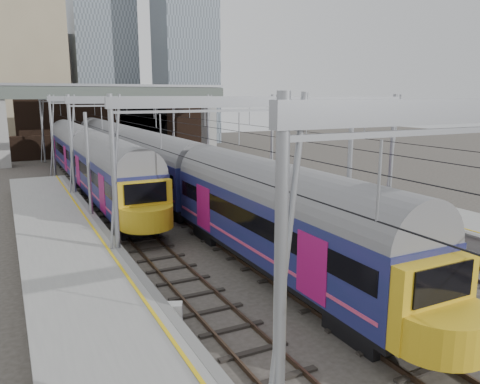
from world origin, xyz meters
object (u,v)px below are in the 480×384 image
relay_cabinet (175,318)px  train_main (131,154)px  signal_near_centre (378,246)px  signal_near_left (350,236)px  train_second (89,158)px

relay_cabinet → train_main: bearing=101.7°
train_main → signal_near_centre: bearing=-89.9°
train_main → signal_near_left: 31.04m
train_main → signal_near_centre: (0.07, -32.31, 0.52)m
train_main → train_second: bearing=-156.1°
train_second → signal_near_centre: train_second is taller
signal_near_left → relay_cabinet: size_ratio=4.74×
relay_cabinet → signal_near_centre: bearing=-5.5°
signal_near_left → relay_cabinet: 6.65m
train_second → relay_cabinet: 27.49m
train_second → signal_near_centre: 30.81m
train_second → signal_near_left: train_second is taller
signal_near_left → signal_near_centre: 1.28m
signal_near_centre → relay_cabinet: size_ratio=4.69×
signal_near_centre → train_second: bearing=99.3°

